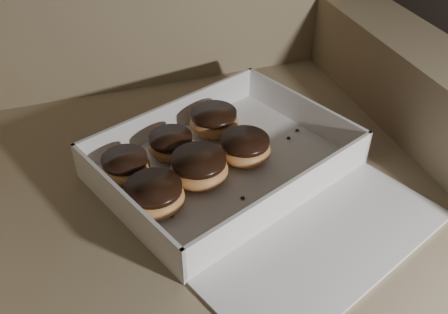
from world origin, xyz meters
TOP-DOWN VIEW (x-y plane):
  - armchair at (0.56, 0.71)m, footprint 0.97×0.82m
  - bakery_box at (0.62, 0.59)m, footprint 0.53×0.56m
  - donut_a at (0.45, 0.65)m, footprint 0.08×0.08m
  - donut_b at (0.55, 0.60)m, footprint 0.09×0.09m
  - donut_c at (0.64, 0.63)m, footprint 0.09×0.09m
  - donut_d at (0.53, 0.68)m, footprint 0.08×0.08m
  - donut_e at (0.62, 0.72)m, footprint 0.09×0.09m
  - donut_f at (0.47, 0.56)m, footprint 0.09×0.09m
  - crumb_a at (0.60, 0.54)m, footprint 0.01×0.01m
  - crumb_b at (0.76, 0.68)m, footprint 0.01×0.01m
  - crumb_c at (0.49, 0.53)m, footprint 0.01×0.01m
  - crumb_d at (0.74, 0.66)m, footprint 0.01×0.01m

SIDE VIEW (x-z plane):
  - armchair at x=0.56m, z-range -0.19..0.83m
  - crumb_a at x=0.60m, z-range 0.46..0.47m
  - crumb_b at x=0.76m, z-range 0.46..0.47m
  - crumb_c at x=0.49m, z-range 0.46..0.47m
  - crumb_d at x=0.74m, z-range 0.46..0.47m
  - bakery_box at x=0.62m, z-range 0.44..0.50m
  - donut_a at x=0.45m, z-range 0.46..0.50m
  - donut_d at x=0.53m, z-range 0.46..0.50m
  - donut_c at x=0.64m, z-range 0.46..0.51m
  - donut_e at x=0.62m, z-range 0.46..0.51m
  - donut_f at x=0.47m, z-range 0.46..0.51m
  - donut_b at x=0.55m, z-range 0.47..0.51m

